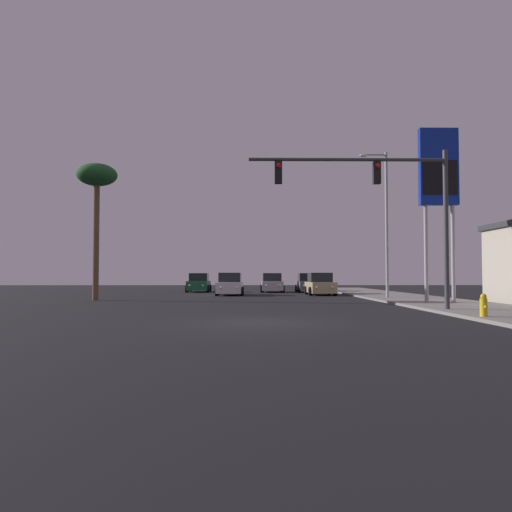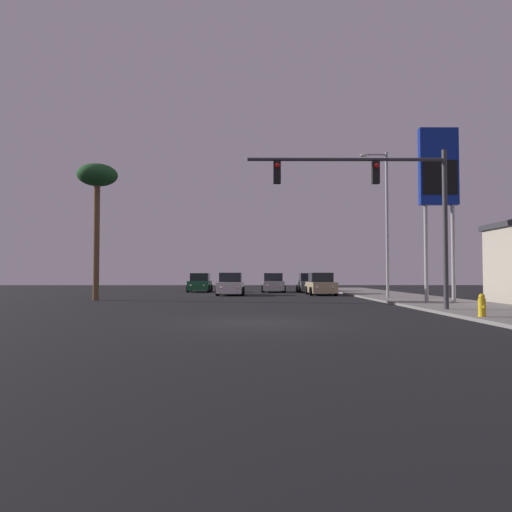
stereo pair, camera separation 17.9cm
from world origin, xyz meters
TOP-DOWN VIEW (x-y plane):
  - ground_plane at (0.00, 0.00)m, footprint 120.00×120.00m
  - sidewalk_right at (9.50, 10.00)m, footprint 5.00×60.00m
  - car_white at (-1.77, 21.69)m, footprint 2.04×4.33m
  - car_green at (-4.86, 29.04)m, footprint 2.04×4.31m
  - car_grey at (4.86, 28.46)m, footprint 2.04×4.31m
  - car_silver at (1.68, 28.53)m, footprint 2.04×4.32m
  - car_tan at (5.03, 21.90)m, footprint 2.04×4.33m
  - traffic_light_mast at (5.34, 4.44)m, footprint 8.16×0.36m
  - street_lamp at (8.04, 14.83)m, footprint 1.74×0.24m
  - gas_station_sign at (9.50, 9.80)m, footprint 2.00×0.42m
  - fire_hydrant at (7.44, 0.69)m, footprint 0.24×0.34m
  - palm_tree_near at (-9.46, 14.00)m, footprint 2.40×2.40m

SIDE VIEW (x-z plane):
  - ground_plane at x=0.00m, z-range 0.00..0.00m
  - sidewalk_right at x=9.50m, z-range 0.00..0.12m
  - fire_hydrant at x=7.44m, z-range 0.11..0.87m
  - car_white at x=-1.77m, z-range -0.08..1.60m
  - car_green at x=-4.86m, z-range -0.08..1.60m
  - car_grey at x=4.86m, z-range -0.08..1.60m
  - car_silver at x=1.68m, z-range -0.08..1.60m
  - car_tan at x=5.03m, z-range -0.08..1.60m
  - traffic_light_mast at x=5.34m, z-range 1.52..8.02m
  - street_lamp at x=8.04m, z-range 0.62..9.62m
  - gas_station_sign at x=9.50m, z-range 2.12..11.12m
  - palm_tree_near at x=-9.46m, z-range 3.00..11.16m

